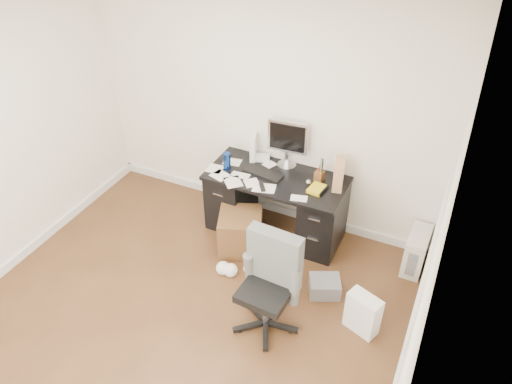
% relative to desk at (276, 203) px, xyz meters
% --- Properties ---
extents(ground, '(4.00, 4.00, 0.00)m').
position_rel_desk_xyz_m(ground, '(-0.30, -1.65, -0.40)').
color(ground, '#452A16').
rests_on(ground, ground).
extents(room_shell, '(4.02, 4.02, 2.71)m').
position_rel_desk_xyz_m(room_shell, '(-0.27, -1.62, 1.26)').
color(room_shell, white).
rests_on(room_shell, ground).
extents(desk, '(1.50, 0.70, 0.75)m').
position_rel_desk_xyz_m(desk, '(0.00, 0.00, 0.00)').
color(desk, black).
rests_on(desk, ground).
extents(loose_papers, '(1.10, 0.60, 0.00)m').
position_rel_desk_xyz_m(loose_papers, '(-0.20, -0.05, 0.35)').
color(loose_papers, white).
rests_on(loose_papers, desk).
extents(lcd_monitor, '(0.46, 0.28, 0.55)m').
position_rel_desk_xyz_m(lcd_monitor, '(0.02, 0.25, 0.63)').
color(lcd_monitor, '#B3B4B8').
rests_on(lcd_monitor, desk).
extents(keyboard, '(0.46, 0.22, 0.02)m').
position_rel_desk_xyz_m(keyboard, '(-0.15, -0.02, 0.36)').
color(keyboard, black).
rests_on(keyboard, desk).
extents(computer_mouse, '(0.08, 0.08, 0.06)m').
position_rel_desk_xyz_m(computer_mouse, '(0.36, 0.01, 0.38)').
color(computer_mouse, '#B3B4B8').
rests_on(computer_mouse, desk).
extents(travel_mug, '(0.10, 0.10, 0.19)m').
position_rel_desk_xyz_m(travel_mug, '(-0.56, -0.07, 0.44)').
color(travel_mug, navy).
rests_on(travel_mug, desk).
extents(white_binder, '(0.19, 0.27, 0.29)m').
position_rel_desk_xyz_m(white_binder, '(-0.39, 0.25, 0.49)').
color(white_binder, silver).
rests_on(white_binder, desk).
extents(magazine_file, '(0.18, 0.28, 0.31)m').
position_rel_desk_xyz_m(magazine_file, '(0.64, 0.11, 0.50)').
color(magazine_file, '#AC7853').
rests_on(magazine_file, desk).
extents(pen_cup, '(0.13, 0.13, 0.27)m').
position_rel_desk_xyz_m(pen_cup, '(0.43, 0.13, 0.48)').
color(pen_cup, '#563818').
rests_on(pen_cup, desk).
extents(yellow_book, '(0.18, 0.22, 0.03)m').
position_rel_desk_xyz_m(yellow_book, '(0.47, -0.05, 0.37)').
color(yellow_book, yellow).
rests_on(yellow_book, desk).
extents(paper_remote, '(0.27, 0.24, 0.02)m').
position_rel_desk_xyz_m(paper_remote, '(-0.04, -0.25, 0.36)').
color(paper_remote, white).
rests_on(paper_remote, desk).
extents(office_chair, '(0.60, 0.60, 1.00)m').
position_rel_desk_xyz_m(office_chair, '(0.45, -1.29, 0.10)').
color(office_chair, '#505250').
rests_on(office_chair, ground).
extents(pc_tower, '(0.21, 0.45, 0.44)m').
position_rel_desk_xyz_m(pc_tower, '(1.55, 0.08, -0.18)').
color(pc_tower, '#B9B4A7').
rests_on(pc_tower, ground).
extents(shopping_bag, '(0.36, 0.31, 0.42)m').
position_rel_desk_xyz_m(shopping_bag, '(1.27, -0.95, -0.19)').
color(shopping_bag, white).
rests_on(shopping_bag, ground).
extents(wicker_basket, '(0.59, 0.59, 0.45)m').
position_rel_desk_xyz_m(wicker_basket, '(-0.23, -0.43, -0.17)').
color(wicker_basket, '#4F3617').
rests_on(wicker_basket, ground).
extents(desk_printer, '(0.37, 0.35, 0.18)m').
position_rel_desk_xyz_m(desk_printer, '(0.82, -0.67, -0.31)').
color(desk_printer, '#5D5D61').
rests_on(desk_printer, ground).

